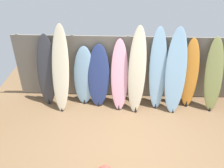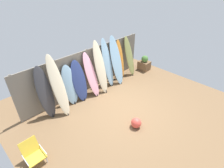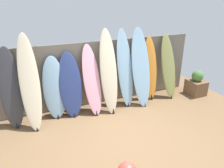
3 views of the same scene
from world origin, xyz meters
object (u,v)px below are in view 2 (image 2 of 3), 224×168
surfboard_pink_4 (91,75)px  surfboard_skyblue_6 (108,63)px  surfboard_cream_1 (58,87)px  surfboard_charcoal_0 (45,93)px  surfboard_olive_9 (129,56)px  beach_chair (33,152)px  surfboard_orange_8 (120,60)px  beach_ball (136,123)px  surfboard_skyblue_2 (70,86)px  surfboard_navy_3 (79,81)px  surfboard_cream_5 (100,68)px  planter_box (144,64)px  surfboard_skyblue_7 (116,61)px

surfboard_pink_4 → surfboard_skyblue_6: surfboard_skyblue_6 is taller
surfboard_cream_1 → surfboard_pink_4: (1.51, 0.09, -0.20)m
surfboard_charcoal_0 → surfboard_olive_9: 4.35m
surfboard_charcoal_0 → beach_chair: (-1.22, -1.39, -0.62)m
surfboard_orange_8 → surfboard_pink_4: bearing=-176.8°
surfboard_pink_4 → beach_ball: bearing=-95.0°
beach_chair → surfboard_orange_8: bearing=9.0°
surfboard_skyblue_2 → surfboard_skyblue_6: size_ratio=0.75×
surfboard_navy_3 → surfboard_orange_8: size_ratio=0.89×
surfboard_orange_8 → surfboard_navy_3: bearing=-178.9°
surfboard_charcoal_0 → surfboard_cream_5: surfboard_cream_5 is taller
surfboard_pink_4 → surfboard_skyblue_2: bearing=173.6°
surfboard_orange_8 → beach_ball: bearing=-128.1°
surfboard_cream_1 → planter_box: 4.89m
surfboard_skyblue_7 → surfboard_olive_9: bearing=4.1°
surfboard_charcoal_0 → surfboard_cream_5: (2.37, -0.14, 0.13)m
surfboard_skyblue_2 → surfboard_skyblue_6: 1.95m
surfboard_cream_5 → beach_ball: size_ratio=6.27×
surfboard_cream_1 → surfboard_olive_9: bearing=1.7°
surfboard_skyblue_2 → surfboard_cream_5: size_ratio=0.73×
surfboard_olive_9 → beach_chair: surfboard_olive_9 is taller
beach_chair → planter_box: (6.47, 1.05, 0.00)m
surfboard_skyblue_7 → surfboard_olive_9: surfboard_skyblue_7 is taller
beach_chair → surfboard_cream_1: bearing=29.9°
surfboard_skyblue_6 → planter_box: size_ratio=2.71×
surfboard_orange_8 → surfboard_charcoal_0: bearing=-179.6°
surfboard_navy_3 → surfboard_skyblue_7: 1.99m
surfboard_cream_1 → surfboard_olive_9: surfboard_cream_1 is taller
surfboard_skyblue_2 → surfboard_pink_4: 0.96m
surfboard_skyblue_7 → beach_chair: 4.80m
surfboard_pink_4 → surfboard_orange_8: surfboard_orange_8 is taller
surfboard_skyblue_2 → surfboard_skyblue_7: size_ratio=0.74×
surfboard_skyblue_6 → surfboard_orange_8: (0.85, 0.04, -0.13)m
surfboard_pink_4 → surfboard_olive_9: (2.41, 0.03, 0.06)m
surfboard_skyblue_2 → beach_chair: size_ratio=2.44×
surfboard_pink_4 → beach_chair: (-3.15, -1.32, -0.55)m
surfboard_skyblue_7 → surfboard_skyblue_6: bearing=166.1°
surfboard_navy_3 → surfboard_orange_8: surfboard_orange_8 is taller
surfboard_cream_1 → beach_ball: surfboard_cream_1 is taller
surfboard_cream_1 → surfboard_pink_4: 1.52m
surfboard_pink_4 → surfboard_cream_5: bearing=-8.9°
surfboard_charcoal_0 → beach_chair: surfboard_charcoal_0 is taller
surfboard_charcoal_0 → surfboard_skyblue_7: 3.35m
surfboard_cream_1 → surfboard_skyblue_2: size_ratio=1.38×
beach_ball → planter_box: bearing=32.4°
surfboard_skyblue_2 → surfboard_orange_8: (2.79, -0.01, 0.13)m
surfboard_charcoal_0 → surfboard_cream_5: bearing=-3.5°
surfboard_skyblue_7 → surfboard_orange_8: 0.46m
surfboard_olive_9 → surfboard_cream_5: bearing=-177.2°
surfboard_pink_4 → surfboard_skyblue_6: 1.00m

